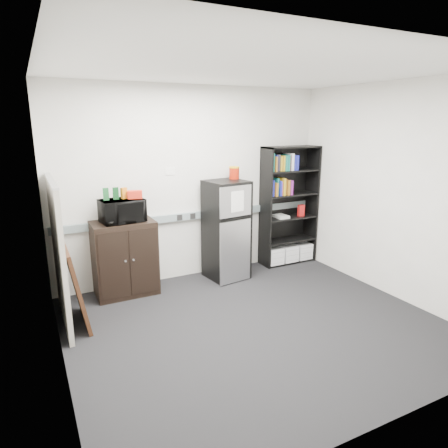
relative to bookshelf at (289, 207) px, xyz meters
name	(u,v)px	position (x,y,z in m)	size (l,w,h in m)	color
floor	(256,324)	(-1.53, -1.57, -0.91)	(4.00, 4.00, 0.00)	black
wall_back	(194,184)	(-1.53, 0.18, 0.44)	(4.00, 0.02, 2.70)	silver
wall_right	(394,192)	(0.47, -1.57, 0.44)	(0.02, 3.50, 2.70)	silver
wall_left	(51,229)	(-3.53, -1.57, 0.44)	(0.02, 3.50, 2.70)	silver
ceiling	(262,69)	(-1.53, -1.57, 1.79)	(4.00, 3.50, 0.02)	white
electrical_raceway	(195,215)	(-1.53, 0.15, -0.01)	(3.92, 0.05, 0.10)	gray
wall_note	(170,171)	(-1.88, 0.18, 0.64)	(0.14, 0.00, 0.10)	white
bookshelf	(289,207)	(0.00, 0.00, 0.00)	(0.90, 0.34, 1.85)	black
cubicle_partition	(59,253)	(-3.43, -0.49, -0.10)	(0.06, 1.30, 1.62)	#ABA598
cabinet	(125,258)	(-2.62, -0.06, -0.42)	(0.78, 0.52, 0.98)	black
microwave	(122,211)	(-2.62, -0.08, 0.21)	(0.52, 0.35, 0.29)	black
snack_box_a	(106,194)	(-2.80, -0.05, 0.43)	(0.07, 0.05, 0.15)	#175025
snack_box_b	(116,193)	(-2.68, -0.05, 0.43)	(0.07, 0.05, 0.15)	#0C3816
snack_box_c	(124,193)	(-2.58, -0.05, 0.43)	(0.07, 0.05, 0.14)	orange
snack_bag	(135,195)	(-2.45, -0.10, 0.41)	(0.18, 0.10, 0.10)	red
refrigerator	(227,230)	(-1.17, -0.14, -0.21)	(0.60, 0.63, 1.42)	black
coffee_can	(234,172)	(-0.99, -0.02, 0.60)	(0.15, 0.15, 0.20)	#A11A07
framed_poster	(76,286)	(-3.30, -0.66, -0.45)	(0.19, 0.71, 0.91)	black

